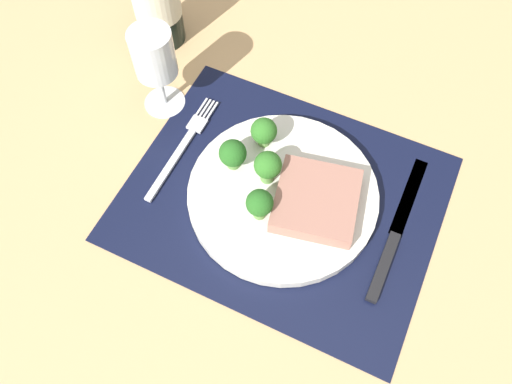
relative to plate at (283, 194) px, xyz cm
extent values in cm
cube|color=tan|center=(0.00, 0.00, -2.60)|extent=(140.00, 110.00, 3.00)
cube|color=black|center=(0.00, 0.00, -0.95)|extent=(41.92, 33.81, 0.30)
cylinder|color=silver|center=(0.00, 0.00, 0.00)|extent=(25.90, 25.90, 1.60)
cube|color=#9E6B5B|center=(4.70, -0.14, 1.97)|extent=(12.58, 12.76, 2.33)
cylinder|color=#5B8942|center=(-1.41, -4.48, 1.68)|extent=(1.67, 1.67, 1.77)
sphere|color=#235B1E|center=(-1.41, -4.48, 4.09)|extent=(3.57, 3.57, 3.57)
cylinder|color=#5B8942|center=(-7.96, 1.02, 1.42)|extent=(1.87, 1.87, 1.23)
sphere|color=#235B1E|center=(-7.96, 1.02, 3.65)|extent=(3.80, 3.80, 3.80)
cylinder|color=#6B994C|center=(-5.72, 6.12, 1.45)|extent=(1.70, 1.70, 1.30)
sphere|color=#2D6B23|center=(-5.72, 6.12, 3.68)|extent=(3.71, 3.71, 3.71)
cylinder|color=#5B8942|center=(-2.80, 1.03, 1.69)|extent=(1.95, 1.95, 1.78)
sphere|color=#2D6B23|center=(-2.80, 1.03, 4.17)|extent=(3.74, 3.74, 3.74)
cube|color=silver|center=(-16.45, -2.00, -0.55)|extent=(1.00, 13.00, 0.50)
cube|color=silver|center=(-16.45, 5.80, -0.55)|extent=(2.40, 2.60, 0.40)
cube|color=silver|center=(-17.35, 8.90, -0.55)|extent=(0.30, 3.60, 0.35)
cube|color=silver|center=(-16.75, 8.90, -0.55)|extent=(0.30, 3.60, 0.35)
cube|color=silver|center=(-16.15, 8.90, -0.55)|extent=(0.30, 3.60, 0.35)
cube|color=silver|center=(-15.55, 8.90, -0.55)|extent=(0.30, 3.60, 0.35)
cube|color=black|center=(15.71, -3.90, -0.40)|extent=(1.40, 10.00, 0.80)
cube|color=silver|center=(15.71, 7.60, -0.65)|extent=(1.80, 13.00, 0.30)
cylinder|color=silver|center=(-23.12, 7.63, -0.90)|extent=(6.23, 6.23, 0.40)
cylinder|color=silver|center=(-23.12, 7.63, 2.56)|extent=(0.80, 0.80, 6.53)
cylinder|color=silver|center=(-23.12, 7.63, 9.35)|extent=(6.00, 6.00, 7.04)
cylinder|color=#560C19|center=(-23.12, 7.63, 7.71)|extent=(5.28, 5.28, 3.77)
camera|label=1|loc=(10.90, -31.67, 60.61)|focal=35.69mm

